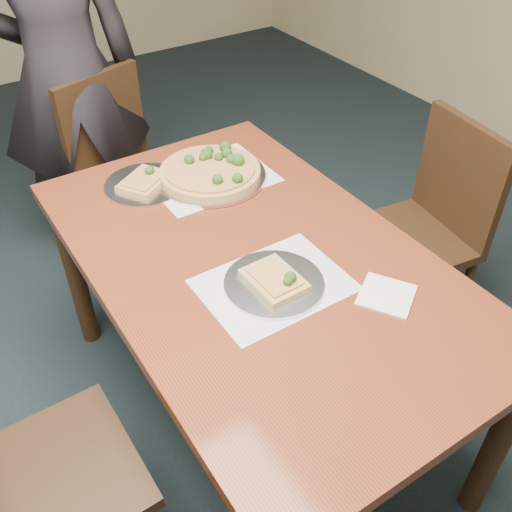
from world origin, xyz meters
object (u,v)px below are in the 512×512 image
chair_left (16,484)px  slice_plate_far (145,183)px  chair_far (126,167)px  diner (64,74)px  pizza_pan (211,171)px  chair_right (427,222)px  dining_table (256,279)px  slice_plate_near (275,282)px

chair_left → slice_plate_far: size_ratio=3.25×
chair_left → chair_far: bearing=-34.2°
diner → slice_plate_far: bearing=100.0°
pizza_pan → slice_plate_far: pizza_pan is taller
pizza_pan → chair_right: bearing=-29.7°
dining_table → slice_plate_near: (-0.03, -0.14, 0.11)m
chair_far → dining_table: bearing=-108.4°
dining_table → diner: (-0.12, 1.28, 0.24)m
chair_far → pizza_pan: bearing=-98.8°
slice_plate_far → chair_far: bearing=77.4°
dining_table → chair_left: 0.84m
chair_right → slice_plate_far: size_ratio=3.25×
diner → chair_right: bearing=136.9°
slice_plate_near → slice_plate_far: slice_plate_near is taller
chair_right → dining_table: bearing=-78.7°
chair_right → slice_plate_near: chair_right is taller
chair_right → chair_far: bearing=-133.5°
dining_table → diner: 1.30m
slice_plate_near → slice_plate_far: (-0.09, 0.67, -0.00)m
diner → slice_plate_far: diner is taller
chair_left → diner: bearing=-26.3°
dining_table → slice_plate_far: slice_plate_far is taller
chair_far → pizza_pan: chair_far is taller
chair_far → pizza_pan: size_ratio=2.31×
chair_left → slice_plate_near: size_ratio=3.25×
chair_far → slice_plate_far: size_ratio=3.25×
chair_right → diner: (-0.94, 1.23, 0.38)m
dining_table → slice_plate_far: (-0.11, 0.53, 0.10)m
chair_left → slice_plate_near: chair_left is taller
dining_table → chair_far: 1.08m
chair_right → pizza_pan: bearing=-111.7°
diner → slice_plate_near: size_ratio=6.42×
chair_far → chair_right: bearing=-69.4°
chair_far → slice_plate_near: chair_far is taller
slice_plate_far → dining_table: bearing=-78.0°
chair_right → slice_plate_near: size_ratio=3.25×
chair_far → chair_right: size_ratio=1.00×
slice_plate_near → chair_far: bearing=88.4°
chair_left → chair_right: size_ratio=1.00×
chair_left → diner: diner is taller
dining_table → slice_plate_near: slice_plate_near is taller
pizza_pan → chair_far: bearing=99.1°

